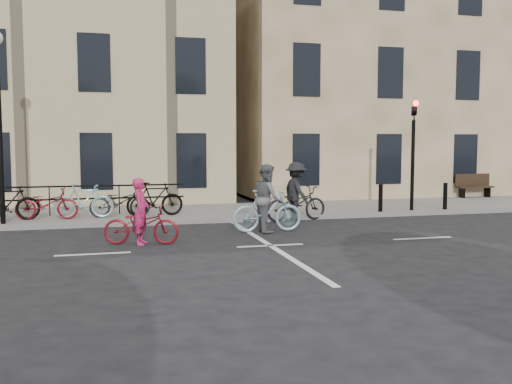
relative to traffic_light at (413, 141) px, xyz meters
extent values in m
plane|color=black|center=(-6.20, -4.34, -2.45)|extent=(120.00, 120.00, 0.00)
cube|color=slate|center=(-10.20, 1.66, -2.38)|extent=(46.00, 4.00, 0.15)
cube|color=#9D895F|center=(2.80, 8.66, 3.70)|extent=(14.00, 10.00, 12.00)
cylinder|color=black|center=(0.00, 0.01, -0.80)|extent=(0.12, 0.12, 3.00)
imported|color=black|center=(0.00, 0.01, 1.15)|extent=(0.15, 0.18, 0.90)
sphere|color=#FF0C05|center=(0.00, -0.11, 1.25)|extent=(0.18, 0.18, 0.18)
cylinder|color=black|center=(-12.70, 0.06, 0.20)|extent=(0.14, 0.14, 5.00)
cylinder|color=black|center=(-1.20, -0.09, -1.85)|extent=(0.14, 0.14, 0.90)
cylinder|color=black|center=(1.20, -0.09, -1.85)|extent=(0.14, 0.14, 0.90)
cube|color=black|center=(4.20, 3.31, -2.10)|extent=(0.06, 0.38, 0.40)
cube|color=black|center=(5.40, 3.31, -2.10)|extent=(0.06, 0.38, 0.40)
cube|color=black|center=(4.80, 3.31, -1.87)|extent=(1.60, 0.40, 0.06)
cube|color=black|center=(4.80, 3.49, -1.58)|extent=(1.60, 0.06, 0.50)
cube|color=black|center=(-11.07, 1.56, -1.83)|extent=(7.25, 0.04, 0.95)
imported|color=black|center=(-12.65, 0.66, -1.78)|extent=(1.75, 0.49, 1.05)
imported|color=maroon|center=(-11.60, 0.66, -1.83)|extent=(1.80, 0.63, 0.95)
imported|color=#8CB4B8|center=(-10.55, 0.66, -1.78)|extent=(1.75, 0.49, 1.05)
imported|color=black|center=(-9.50, 0.66, -1.83)|extent=(1.80, 0.63, 0.95)
imported|color=black|center=(-8.45, 0.66, -1.78)|extent=(1.75, 0.49, 1.05)
imported|color=maroon|center=(-9.11, -3.37, -1.99)|extent=(1.87, 1.06, 0.93)
imported|color=#BE215A|center=(-9.11, -3.37, -1.66)|extent=(0.51, 0.65, 1.58)
imported|color=#8CB4B8|center=(-5.70, -2.34, -1.88)|extent=(1.92, 0.62, 1.14)
imported|color=slate|center=(-5.70, -2.34, -1.53)|extent=(0.73, 0.92, 1.84)
imported|color=black|center=(-4.24, -0.44, -1.92)|extent=(2.13, 1.08, 1.07)
imported|color=black|center=(-4.24, -0.44, -1.55)|extent=(0.88, 1.28, 1.81)
camera|label=1|loc=(-9.88, -17.01, -0.03)|focal=40.00mm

